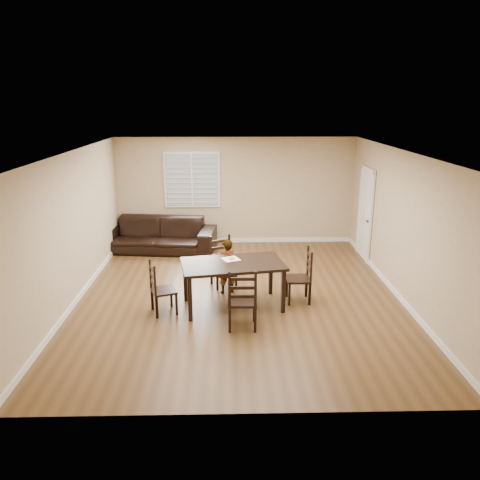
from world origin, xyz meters
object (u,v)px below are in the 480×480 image
at_px(dining_table, 233,267).
at_px(chair_left, 157,290).
at_px(chair_right, 305,278).
at_px(chair_far, 242,303).
at_px(child, 227,266).
at_px(chair_near, 221,262).
at_px(sofa, 158,235).
at_px(donut, 232,258).

height_order(dining_table, chair_left, chair_left).
xyz_separation_m(chair_left, chair_right, (2.63, 0.47, 0.03)).
bearing_deg(chair_far, chair_right, -135.63).
bearing_deg(dining_table, child, 90.00).
xyz_separation_m(chair_left, child, (1.19, 0.89, 0.11)).
xyz_separation_m(chair_near, chair_far, (0.36, -2.02, 0.02)).
bearing_deg(child, chair_left, 14.15).
distance_m(chair_left, sofa, 3.60).
bearing_deg(sofa, dining_table, -54.88).
relative_size(chair_near, chair_far, 0.96).
distance_m(chair_left, donut, 1.44).
bearing_deg(chair_near, donut, -97.44).
relative_size(dining_table, chair_near, 1.93).
distance_m(chair_near, sofa, 2.72).
bearing_deg(sofa, donut, -53.55).
xyz_separation_m(chair_right, sofa, (-3.12, 3.10, -0.05)).
distance_m(dining_table, child, 0.68).
distance_m(chair_near, chair_right, 1.78).
bearing_deg(chair_near, chair_left, -149.19).
height_order(chair_far, chair_left, chair_far).
xyz_separation_m(child, donut, (0.10, -0.43, 0.32)).
height_order(chair_left, donut, chair_left).
relative_size(chair_left, child, 0.88).
bearing_deg(donut, chair_right, 0.59).
relative_size(chair_far, donut, 9.77).
bearing_deg(chair_right, donut, -88.96).
bearing_deg(chair_left, child, -74.16).
height_order(chair_left, sofa, chair_left).
height_order(chair_far, chair_right, chair_far).
distance_m(chair_left, chair_right, 2.67).
height_order(chair_near, child, child).
bearing_deg(chair_right, sofa, -134.38).
height_order(dining_table, chair_near, chair_near).
xyz_separation_m(chair_far, chair_right, (1.18, 1.14, -0.02)).
relative_size(chair_near, sofa, 0.36).
relative_size(dining_table, donut, 18.08).
bearing_deg(chair_left, donut, -91.40).
xyz_separation_m(chair_right, child, (-1.44, 0.42, 0.08)).
distance_m(dining_table, chair_near, 1.15).
bearing_deg(chair_left, dining_table, -99.75).
height_order(donut, sofa, donut).
relative_size(chair_far, child, 0.97).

